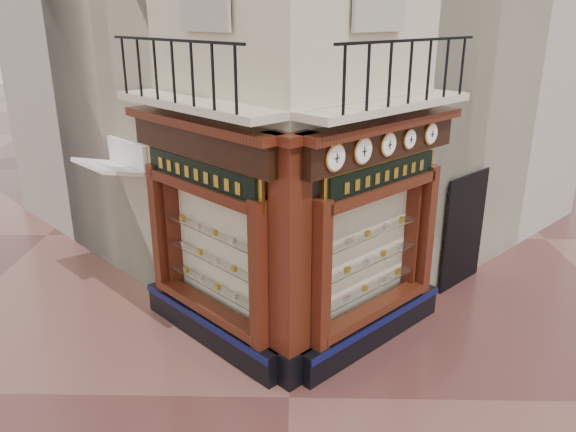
{
  "coord_description": "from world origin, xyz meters",
  "views": [
    {
      "loc": [
        0.13,
        -7.09,
        5.5
      ],
      "look_at": [
        -0.06,
        2.0,
        2.22
      ],
      "focal_mm": 35.0,
      "sensor_mm": 36.0,
      "label": 1
    }
  ],
  "objects_px": {
    "corner_pilaster": "(290,267)",
    "clock_e": "(431,134)",
    "signboard_right": "(383,175)",
    "clock_c": "(388,145)",
    "clock_b": "(363,151)",
    "signboard_left": "(200,174)",
    "awning": "(121,291)",
    "clock_a": "(335,158)",
    "clock_d": "(409,139)"
  },
  "relations": [
    {
      "from": "corner_pilaster",
      "to": "signboard_right",
      "type": "xyz_separation_m",
      "value": [
        1.46,
        1.01,
        1.15
      ]
    },
    {
      "from": "corner_pilaster",
      "to": "clock_c",
      "type": "distance_m",
      "value": 2.4
    },
    {
      "from": "clock_e",
      "to": "awning",
      "type": "distance_m",
      "value": 7.05
    },
    {
      "from": "clock_b",
      "to": "awning",
      "type": "relative_size",
      "value": 0.29
    },
    {
      "from": "clock_a",
      "to": "corner_pilaster",
      "type": "bearing_deg",
      "value": 136.93
    },
    {
      "from": "corner_pilaster",
      "to": "awning",
      "type": "distance_m",
      "value": 5.04
    },
    {
      "from": "clock_a",
      "to": "awning",
      "type": "bearing_deg",
      "value": 100.74
    },
    {
      "from": "corner_pilaster",
      "to": "clock_d",
      "type": "distance_m",
      "value": 2.82
    },
    {
      "from": "clock_c",
      "to": "signboard_right",
      "type": "relative_size",
      "value": 0.19
    },
    {
      "from": "clock_b",
      "to": "clock_c",
      "type": "height_order",
      "value": "clock_b"
    },
    {
      "from": "corner_pilaster",
      "to": "clock_a",
      "type": "xyz_separation_m",
      "value": [
        0.62,
        0.02,
        1.67
      ]
    },
    {
      "from": "corner_pilaster",
      "to": "signboard_left",
      "type": "distance_m",
      "value": 2.12
    },
    {
      "from": "signboard_right",
      "to": "clock_a",
      "type": "bearing_deg",
      "value": -175.11
    },
    {
      "from": "clock_b",
      "to": "clock_d",
      "type": "distance_m",
      "value": 1.17
    },
    {
      "from": "signboard_right",
      "to": "clock_c",
      "type": "bearing_deg",
      "value": -125.07
    },
    {
      "from": "clock_e",
      "to": "signboard_right",
      "type": "xyz_separation_m",
      "value": [
        -0.85,
        -0.7,
        -0.52
      ]
    },
    {
      "from": "signboard_right",
      "to": "clock_b",
      "type": "bearing_deg",
      "value": -170.89
    },
    {
      "from": "clock_e",
      "to": "signboard_left",
      "type": "distance_m",
      "value": 3.87
    },
    {
      "from": "signboard_right",
      "to": "clock_e",
      "type": "bearing_deg",
      "value": -5.77
    },
    {
      "from": "clock_c",
      "to": "clock_e",
      "type": "height_order",
      "value": "clock_c"
    },
    {
      "from": "corner_pilaster",
      "to": "signboard_right",
      "type": "distance_m",
      "value": 2.12
    },
    {
      "from": "clock_d",
      "to": "signboard_left",
      "type": "distance_m",
      "value": 3.39
    },
    {
      "from": "clock_a",
      "to": "signboard_right",
      "type": "relative_size",
      "value": 0.2
    },
    {
      "from": "awning",
      "to": "signboard_left",
      "type": "xyz_separation_m",
      "value": [
        2.16,
        -1.9,
        3.1
      ]
    },
    {
      "from": "clock_d",
      "to": "signboard_left",
      "type": "bearing_deg",
      "value": 139.5
    },
    {
      "from": "clock_b",
      "to": "signboard_left",
      "type": "bearing_deg",
      "value": 122.32
    },
    {
      "from": "clock_d",
      "to": "awning",
      "type": "xyz_separation_m",
      "value": [
        -5.5,
        1.63,
        -3.62
      ]
    },
    {
      "from": "corner_pilaster",
      "to": "clock_b",
      "type": "distance_m",
      "value": 2.03
    },
    {
      "from": "corner_pilaster",
      "to": "clock_d",
      "type": "bearing_deg",
      "value": -10.83
    },
    {
      "from": "clock_a",
      "to": "clock_e",
      "type": "height_order",
      "value": "clock_a"
    },
    {
      "from": "corner_pilaster",
      "to": "clock_e",
      "type": "relative_size",
      "value": 11.0
    },
    {
      "from": "clock_d",
      "to": "clock_e",
      "type": "xyz_separation_m",
      "value": [
        0.43,
        0.43,
        0.0
      ]
    },
    {
      "from": "clock_c",
      "to": "signboard_left",
      "type": "distance_m",
      "value": 2.99
    },
    {
      "from": "clock_d",
      "to": "clock_b",
      "type": "bearing_deg",
      "value": -180.0
    },
    {
      "from": "clock_b",
      "to": "signboard_right",
      "type": "xyz_separation_m",
      "value": [
        0.41,
        0.57,
        -0.52
      ]
    },
    {
      "from": "corner_pilaster",
      "to": "awning",
      "type": "relative_size",
      "value": 2.86
    },
    {
      "from": "corner_pilaster",
      "to": "clock_b",
      "type": "bearing_deg",
      "value": -21.93
    },
    {
      "from": "awning",
      "to": "clock_d",
      "type": "bearing_deg",
      "value": -151.55
    },
    {
      "from": "clock_b",
      "to": "signboard_left",
      "type": "distance_m",
      "value": 2.63
    },
    {
      "from": "clock_c",
      "to": "clock_e",
      "type": "bearing_deg",
      "value": 0.0
    },
    {
      "from": "clock_b",
      "to": "signboard_left",
      "type": "height_order",
      "value": "clock_b"
    },
    {
      "from": "clock_b",
      "to": "clock_c",
      "type": "relative_size",
      "value": 1.08
    },
    {
      "from": "clock_c",
      "to": "awning",
      "type": "relative_size",
      "value": 0.27
    },
    {
      "from": "clock_a",
      "to": "signboard_left",
      "type": "height_order",
      "value": "clock_a"
    },
    {
      "from": "clock_a",
      "to": "clock_c",
      "type": "xyz_separation_m",
      "value": [
        0.86,
        0.86,
        0.0
      ]
    },
    {
      "from": "clock_b",
      "to": "clock_e",
      "type": "relative_size",
      "value": 1.13
    },
    {
      "from": "clock_c",
      "to": "awning",
      "type": "xyz_separation_m",
      "value": [
        -5.1,
        2.03,
        -3.62
      ]
    },
    {
      "from": "corner_pilaster",
      "to": "signboard_left",
      "type": "relative_size",
      "value": 1.82
    },
    {
      "from": "corner_pilaster",
      "to": "clock_c",
      "type": "xyz_separation_m",
      "value": [
        1.48,
        0.88,
        1.67
      ]
    },
    {
      "from": "corner_pilaster",
      "to": "clock_a",
      "type": "relative_size",
      "value": 9.88
    }
  ]
}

